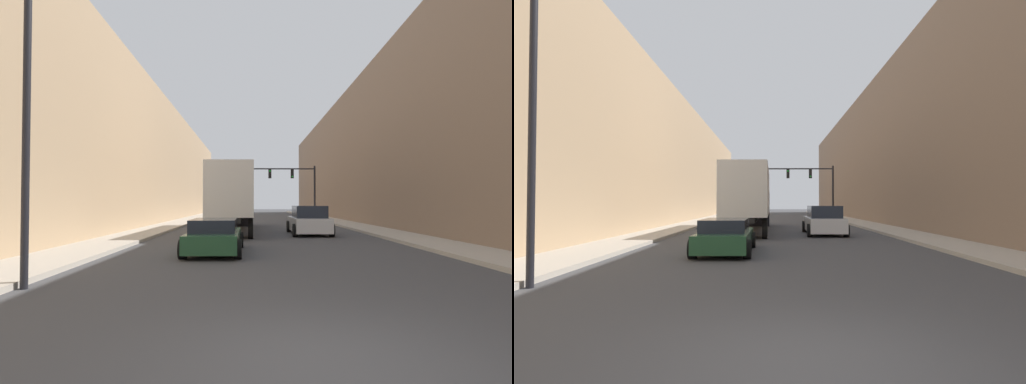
# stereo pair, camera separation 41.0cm
# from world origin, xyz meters

# --- Properties ---
(ground_plane) EXTENTS (200.00, 200.00, 0.00)m
(ground_plane) POSITION_xyz_m (0.00, 0.00, 0.00)
(ground_plane) COLOR #424244
(sidewalk_right) EXTENTS (2.40, 80.00, 0.15)m
(sidewalk_right) POSITION_xyz_m (7.01, 30.00, 0.07)
(sidewalk_right) COLOR #B2A899
(sidewalk_right) RESTS_ON ground
(sidewalk_left) EXTENTS (2.40, 80.00, 0.15)m
(sidewalk_left) POSITION_xyz_m (-7.01, 30.00, 0.07)
(sidewalk_left) COLOR #B2A899
(sidewalk_left) RESTS_ON ground
(building_right) EXTENTS (6.00, 80.00, 12.46)m
(building_right) POSITION_xyz_m (11.21, 30.00, 6.23)
(building_right) COLOR #846B56
(building_right) RESTS_ON ground
(building_left) EXTENTS (6.00, 80.00, 11.05)m
(building_left) POSITION_xyz_m (-11.21, 30.00, 5.53)
(building_left) COLOR tan
(building_left) RESTS_ON ground
(semi_truck) EXTENTS (2.43, 13.70, 3.89)m
(semi_truck) POSITION_xyz_m (-1.91, 21.28, 2.23)
(semi_truck) COLOR silver
(semi_truck) RESTS_ON ground
(sedan_car) EXTENTS (2.03, 4.49, 1.24)m
(sedan_car) POSITION_xyz_m (-2.15, 10.10, 0.60)
(sedan_car) COLOR #234C2D
(sedan_car) RESTS_ON ground
(suv_car) EXTENTS (2.19, 4.80, 1.64)m
(suv_car) POSITION_xyz_m (2.49, 18.39, 0.77)
(suv_car) COLOR silver
(suv_car) RESTS_ON ground
(traffic_signal_gantry) EXTENTS (6.92, 0.35, 5.53)m
(traffic_signal_gantry) POSITION_xyz_m (3.89, 35.88, 3.89)
(traffic_signal_gantry) COLOR black
(traffic_signal_gantry) RESTS_ON ground
(street_lamp) EXTENTS (0.44, 0.44, 6.85)m
(street_lamp) POSITION_xyz_m (-5.67, 4.11, 4.39)
(street_lamp) COLOR black
(street_lamp) RESTS_ON ground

